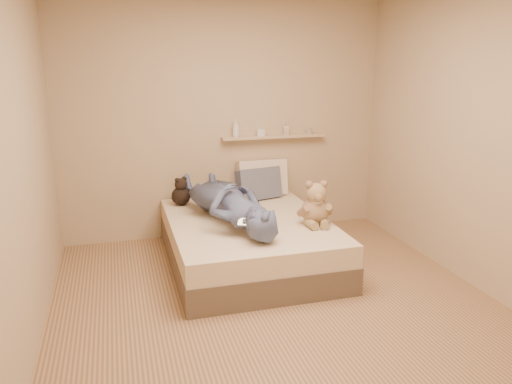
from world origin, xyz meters
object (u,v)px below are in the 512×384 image
object	(u,v)px
game_console	(248,222)
wall_shelf	(274,137)
bed	(248,242)
teddy_bear	(316,207)
pillow_grey	(259,184)
person	(228,201)
dark_plush	(181,193)
pillow_cream	(262,178)

from	to	relation	value
game_console	wall_shelf	world-z (taller)	wall_shelf
bed	teddy_bear	bearing A→B (deg)	-28.55
bed	wall_shelf	xyz separation A→B (m)	(0.55, 0.91, 0.88)
bed	pillow_grey	world-z (taller)	pillow_grey
person	game_console	bearing A→B (deg)	84.68
pillow_grey	wall_shelf	xyz separation A→B (m)	(0.24, 0.22, 0.48)
teddy_bear	person	size ratio (longest dim) A/B	0.26
dark_plush	wall_shelf	world-z (taller)	wall_shelf
game_console	person	distance (m)	0.54
bed	person	xyz separation A→B (m)	(-0.19, 0.03, 0.42)
bed	pillow_grey	xyz separation A→B (m)	(0.31, 0.69, 0.40)
pillow_cream	person	world-z (taller)	pillow_cream
teddy_bear	pillow_grey	size ratio (longest dim) A/B	0.86
teddy_bear	pillow_cream	distance (m)	1.15
teddy_bear	wall_shelf	distance (m)	1.31
dark_plush	person	bearing A→B (deg)	-60.48
person	wall_shelf	world-z (taller)	wall_shelf
person	wall_shelf	xyz separation A→B (m)	(0.74, 0.88, 0.46)
bed	game_console	bearing A→B (deg)	-105.10
person	teddy_bear	bearing A→B (deg)	144.78
person	bed	bearing A→B (deg)	159.40
game_console	pillow_cream	size ratio (longest dim) A/B	0.33
teddy_bear	pillow_grey	world-z (taller)	teddy_bear
wall_shelf	teddy_bear	bearing A→B (deg)	-89.14
dark_plush	pillow_grey	xyz separation A→B (m)	(0.86, 0.02, 0.04)
pillow_cream	bed	bearing A→B (deg)	-115.11
pillow_cream	pillow_grey	distance (m)	0.16
game_console	person	world-z (taller)	person
teddy_bear	pillow_cream	xyz separation A→B (m)	(-0.18, 1.14, 0.02)
teddy_bear	wall_shelf	xyz separation A→B (m)	(-0.02, 1.22, 0.47)
game_console	pillow_grey	xyz separation A→B (m)	(0.44, 1.20, 0.02)
dark_plush	bed	bearing A→B (deg)	-50.55
pillow_cream	person	size ratio (longest dim) A/B	0.34
teddy_bear	wall_shelf	size ratio (longest dim) A/B	0.36
game_console	dark_plush	distance (m)	1.25
game_console	wall_shelf	bearing A→B (deg)	64.13
wall_shelf	pillow_cream	bearing A→B (deg)	-153.87
game_console	dark_plush	world-z (taller)	dark_plush
game_console	teddy_bear	bearing A→B (deg)	15.72
pillow_grey	wall_shelf	distance (m)	0.58
game_console	bed	bearing A→B (deg)	74.90
dark_plush	wall_shelf	distance (m)	1.24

